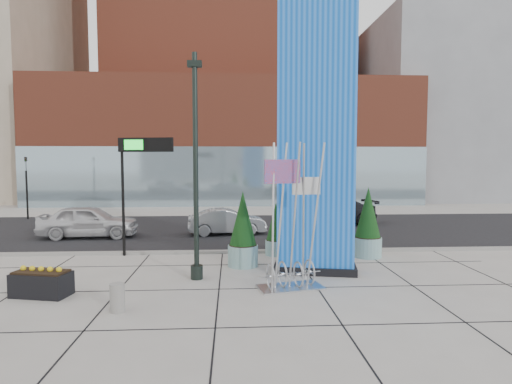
{
  "coord_description": "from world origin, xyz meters",
  "views": [
    {
      "loc": [
        1.39,
        -13.7,
        3.91
      ],
      "look_at": [
        2.29,
        2.0,
        2.72
      ],
      "focal_mm": 30.0,
      "sensor_mm": 36.0,
      "label": 1
    }
  ],
  "objects": [
    {
      "name": "car_silver_mid",
      "position": [
        1.14,
        8.5,
        0.67
      ],
      "size": [
        4.17,
        1.84,
        1.33
      ],
      "primitive_type": "imported",
      "rotation": [
        0.0,
        0.0,
        1.68
      ],
      "color": "#989A9F",
      "rests_on": "ground"
    },
    {
      "name": "lamp_post",
      "position": [
        0.24,
        0.18,
        2.99
      ],
      "size": [
        0.46,
        0.4,
        7.3
      ],
      "rotation": [
        0.0,
        0.0,
        -0.04
      ],
      "color": "black",
      "rests_on": "ground"
    },
    {
      "name": "blue_pylon",
      "position": [
        4.29,
        0.85,
        4.53
      ],
      "size": [
        3.0,
        1.77,
        9.37
      ],
      "rotation": [
        0.0,
        0.0,
        -0.19
      ],
      "color": "blue",
      "rests_on": "ground"
    },
    {
      "name": "concrete_bollard",
      "position": [
        -1.56,
        -2.77,
        0.37
      ],
      "size": [
        0.38,
        0.38,
        0.74
      ],
      "primitive_type": "cylinder",
      "color": "gray",
      "rests_on": "ground"
    },
    {
      "name": "building_grey_parking",
      "position": [
        26.0,
        32.0,
        9.0
      ],
      "size": [
        20.0,
        18.0,
        18.0
      ],
      "primitive_type": "cube",
      "color": "slate",
      "rests_on": "ground"
    },
    {
      "name": "round_planter_mid",
      "position": [
        3.2,
        3.57,
        1.03
      ],
      "size": [
        0.87,
        0.87,
        2.18
      ],
      "color": "#7FABAB",
      "rests_on": "ground"
    },
    {
      "name": "car_dark_east",
      "position": [
        7.45,
        11.4,
        0.75
      ],
      "size": [
        5.43,
        2.87,
        1.5
      ],
      "primitive_type": "imported",
      "rotation": [
        0.0,
        0.0,
        -1.42
      ],
      "color": "black",
      "rests_on": "ground"
    },
    {
      "name": "box_planter_north",
      "position": [
        -4.07,
        -1.34,
        0.4
      ],
      "size": [
        1.71,
        1.11,
        0.87
      ],
      "rotation": [
        0.0,
        0.0,
        -0.22
      ],
      "color": "black",
      "rests_on": "ground"
    },
    {
      "name": "tower_glass_front",
      "position": [
        1.0,
        22.2,
        2.5
      ],
      "size": [
        34.0,
        0.6,
        5.0
      ],
      "primitive_type": "cube",
      "color": "#8CA5B2",
      "rests_on": "ground"
    },
    {
      "name": "round_planter_west",
      "position": [
        1.8,
        1.8,
        1.31
      ],
      "size": [
        1.11,
        1.11,
        2.77
      ],
      "color": "#7FABAB",
      "rests_on": "ground"
    },
    {
      "name": "round_planter_east",
      "position": [
        6.86,
        3.03,
        1.34
      ],
      "size": [
        1.13,
        1.13,
        2.82
      ],
      "color": "#7FABAB",
      "rests_on": "ground"
    },
    {
      "name": "traffic_signal",
      "position": [
        -12.0,
        15.0,
        2.3
      ],
      "size": [
        0.15,
        0.18,
        4.1
      ],
      "color": "black",
      "rests_on": "ground"
    },
    {
      "name": "public_art_sculpture",
      "position": [
        3.19,
        -1.0,
        1.17
      ],
      "size": [
        2.13,
        1.39,
        4.45
      ],
      "rotation": [
        0.0,
        0.0,
        0.22
      ],
      "color": "#BCBEC1",
      "rests_on": "ground"
    },
    {
      "name": "car_white_west",
      "position": [
        -5.78,
        8.0,
        0.82
      ],
      "size": [
        4.88,
        2.16,
        1.63
      ],
      "primitive_type": "imported",
      "rotation": [
        0.0,
        0.0,
        1.62
      ],
      "color": "silver",
      "rests_on": "ground"
    },
    {
      "name": "tower_podium",
      "position": [
        1.0,
        27.0,
        5.5
      ],
      "size": [
        34.0,
        10.0,
        11.0
      ],
      "primitive_type": "cube",
      "color": "brown",
      "rests_on": "ground"
    },
    {
      "name": "curb_edge",
      "position": [
        0.0,
        4.0,
        0.06
      ],
      "size": [
        80.0,
        0.3,
        0.12
      ],
      "primitive_type": "cube",
      "color": "gray",
      "rests_on": "ground"
    },
    {
      "name": "ground",
      "position": [
        0.0,
        0.0,
        0.0
      ],
      "size": [
        160.0,
        160.0,
        0.0
      ],
      "primitive_type": "plane",
      "color": "#9E9991",
      "rests_on": "ground"
    },
    {
      "name": "street_asphalt",
      "position": [
        0.0,
        10.0,
        0.01
      ],
      "size": [
        80.0,
        12.0,
        0.02
      ],
      "primitive_type": "cube",
      "color": "black",
      "rests_on": "ground"
    },
    {
      "name": "overhead_street_sign",
      "position": [
        -2.18,
        3.8,
        4.11
      ],
      "size": [
        2.24,
        0.69,
        4.78
      ],
      "rotation": [
        0.0,
        0.0,
        -0.22
      ],
      "color": "black",
      "rests_on": "ground"
    }
  ]
}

